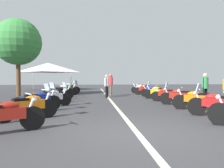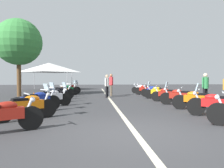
{
  "view_description": "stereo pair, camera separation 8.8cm",
  "coord_description": "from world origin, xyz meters",
  "px_view_note": "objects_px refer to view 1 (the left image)",
  "views": [
    {
      "loc": [
        -5.21,
        1.15,
        1.41
      ],
      "look_at": [
        7.03,
        0.0,
        1.06
      ],
      "focal_mm": 33.72,
      "sensor_mm": 36.0,
      "label": 1
    },
    {
      "loc": [
        -5.21,
        1.06,
        1.41
      ],
      "look_at": [
        7.03,
        0.0,
        1.06
      ],
      "focal_mm": 33.72,
      "sensor_mm": 36.0,
      "label": 2
    }
  ],
  "objects_px": {
    "motorcycle_right_row_2": "(197,100)",
    "roadside_tree_0": "(18,42)",
    "motorcycle_right_row_8": "(142,89)",
    "motorcycle_left_row_8": "(69,89)",
    "bystander_0": "(205,86)",
    "bystander_3": "(111,83)",
    "motorcycle_left_row_6": "(61,91)",
    "motorcycle_left_row_1": "(28,106)",
    "motorcycle_left_row_4": "(54,95)",
    "bystander_1": "(107,84)",
    "traffic_cone_0": "(34,97)",
    "motorcycle_left_row_0": "(2,116)",
    "motorcycle_right_row_3": "(180,96)",
    "motorcycle_right_row_5": "(158,92)",
    "motorcycle_left_row_2": "(37,101)",
    "motorcycle_right_row_6": "(153,91)",
    "motorcycle_left_row_7": "(66,90)",
    "event_tent": "(48,68)",
    "motorcycle_right_row_4": "(167,94)",
    "motorcycle_left_row_5": "(59,93)",
    "motorcycle_right_row_7": "(145,90)",
    "motorcycle_left_row_3": "(51,97)",
    "motorcycle_right_row_1": "(217,104)"
  },
  "relations": [
    {
      "from": "motorcycle_left_row_1",
      "to": "motorcycle_right_row_6",
      "type": "distance_m",
      "value": 10.57
    },
    {
      "from": "bystander_3",
      "to": "motorcycle_left_row_6",
      "type": "bearing_deg",
      "value": 2.83
    },
    {
      "from": "motorcycle_left_row_1",
      "to": "motorcycle_left_row_7",
      "type": "height_order",
      "value": "same"
    },
    {
      "from": "motorcycle_left_row_1",
      "to": "motorcycle_right_row_2",
      "type": "xyz_separation_m",
      "value": [
        1.56,
        -6.75,
        -0.01
      ]
    },
    {
      "from": "motorcycle_left_row_0",
      "to": "bystander_1",
      "type": "height_order",
      "value": "bystander_1"
    },
    {
      "from": "motorcycle_left_row_1",
      "to": "motorcycle_right_row_7",
      "type": "xyz_separation_m",
      "value": [
        9.89,
        -6.52,
        -0.02
      ]
    },
    {
      "from": "motorcycle_left_row_7",
      "to": "traffic_cone_0",
      "type": "xyz_separation_m",
      "value": [
        -4.34,
        1.37,
        -0.18
      ]
    },
    {
      "from": "motorcycle_left_row_8",
      "to": "motorcycle_right_row_7",
      "type": "xyz_separation_m",
      "value": [
        -1.52,
        -6.41,
        -0.01
      ]
    },
    {
      "from": "motorcycle_right_row_4",
      "to": "traffic_cone_0",
      "type": "height_order",
      "value": "motorcycle_right_row_4"
    },
    {
      "from": "bystander_0",
      "to": "motorcycle_left_row_5",
      "type": "bearing_deg",
      "value": -133.63
    },
    {
      "from": "motorcycle_left_row_2",
      "to": "traffic_cone_0",
      "type": "xyz_separation_m",
      "value": [
        3.99,
        1.21,
        -0.18
      ]
    },
    {
      "from": "bystander_1",
      "to": "motorcycle_left_row_7",
      "type": "bearing_deg",
      "value": 175.95
    },
    {
      "from": "motorcycle_right_row_8",
      "to": "roadside_tree_0",
      "type": "relative_size",
      "value": 0.31
    },
    {
      "from": "motorcycle_left_row_2",
      "to": "motorcycle_right_row_4",
      "type": "height_order",
      "value": "motorcycle_left_row_2"
    },
    {
      "from": "motorcycle_right_row_5",
      "to": "motorcycle_left_row_4",
      "type": "bearing_deg",
      "value": 41.62
    },
    {
      "from": "motorcycle_right_row_2",
      "to": "motorcycle_right_row_7",
      "type": "xyz_separation_m",
      "value": [
        8.33,
        0.23,
        -0.01
      ]
    },
    {
      "from": "motorcycle_left_row_1",
      "to": "motorcycle_left_row_2",
      "type": "relative_size",
      "value": 1.0
    },
    {
      "from": "motorcycle_left_row_7",
      "to": "motorcycle_left_row_0",
      "type": "bearing_deg",
      "value": -119.81
    },
    {
      "from": "motorcycle_right_row_4",
      "to": "motorcycle_left_row_7",
      "type": "bearing_deg",
      "value": -2.54
    },
    {
      "from": "roadside_tree_0",
      "to": "motorcycle_right_row_8",
      "type": "bearing_deg",
      "value": -77.94
    },
    {
      "from": "motorcycle_left_row_8",
      "to": "bystander_0",
      "type": "relative_size",
      "value": 1.15
    },
    {
      "from": "motorcycle_right_row_3",
      "to": "traffic_cone_0",
      "type": "distance_m",
      "value": 8.36
    },
    {
      "from": "motorcycle_right_row_5",
      "to": "traffic_cone_0",
      "type": "height_order",
      "value": "motorcycle_right_row_5"
    },
    {
      "from": "motorcycle_left_row_8",
      "to": "traffic_cone_0",
      "type": "bearing_deg",
      "value": -131.09
    },
    {
      "from": "bystander_3",
      "to": "event_tent",
      "type": "bearing_deg",
      "value": -62.95
    },
    {
      "from": "motorcycle_left_row_5",
      "to": "bystander_0",
      "type": "bearing_deg",
      "value": -52.43
    },
    {
      "from": "motorcycle_left_row_8",
      "to": "traffic_cone_0",
      "type": "relative_size",
      "value": 3.14
    },
    {
      "from": "motorcycle_right_row_6",
      "to": "motorcycle_left_row_3",
      "type": "bearing_deg",
      "value": 62.72
    },
    {
      "from": "bystander_1",
      "to": "event_tent",
      "type": "xyz_separation_m",
      "value": [
        10.28,
        6.21,
        1.67
      ]
    },
    {
      "from": "motorcycle_left_row_0",
      "to": "motorcycle_left_row_1",
      "type": "height_order",
      "value": "motorcycle_left_row_1"
    },
    {
      "from": "motorcycle_left_row_6",
      "to": "event_tent",
      "type": "xyz_separation_m",
      "value": [
        9.9,
        2.93,
        2.19
      ]
    },
    {
      "from": "motorcycle_left_row_1",
      "to": "traffic_cone_0",
      "type": "distance_m",
      "value": 5.73
    },
    {
      "from": "motorcycle_right_row_4",
      "to": "event_tent",
      "type": "distance_m",
      "value": 16.61
    },
    {
      "from": "motorcycle_left_row_0",
      "to": "motorcycle_right_row_1",
      "type": "xyz_separation_m",
      "value": [
        1.76,
        -6.82,
        0.02
      ]
    },
    {
      "from": "event_tent",
      "to": "motorcycle_right_row_7",
      "type": "bearing_deg",
      "value": -130.9
    },
    {
      "from": "motorcycle_left_row_2",
      "to": "motorcycle_right_row_6",
      "type": "height_order",
      "value": "motorcycle_left_row_2"
    },
    {
      "from": "bystander_3",
      "to": "event_tent",
      "type": "distance_m",
      "value": 11.39
    },
    {
      "from": "event_tent",
      "to": "motorcycle_left_row_1",
      "type": "bearing_deg",
      "value": -170.51
    },
    {
      "from": "motorcycle_left_row_4",
      "to": "bystander_1",
      "type": "bearing_deg",
      "value": 4.9
    },
    {
      "from": "motorcycle_left_row_0",
      "to": "motorcycle_right_row_3",
      "type": "height_order",
      "value": "motorcycle_right_row_3"
    },
    {
      "from": "motorcycle_left_row_7",
      "to": "bystander_0",
      "type": "relative_size",
      "value": 1.14
    },
    {
      "from": "motorcycle_left_row_0",
      "to": "motorcycle_left_row_8",
      "type": "distance_m",
      "value": 13.2
    },
    {
      "from": "motorcycle_left_row_8",
      "to": "motorcycle_left_row_1",
      "type": "bearing_deg",
      "value": -117.76
    },
    {
      "from": "motorcycle_left_row_6",
      "to": "traffic_cone_0",
      "type": "height_order",
      "value": "motorcycle_left_row_6"
    },
    {
      "from": "motorcycle_left_row_4",
      "to": "motorcycle_left_row_8",
      "type": "bearing_deg",
      "value": 49.8
    },
    {
      "from": "motorcycle_left_row_6",
      "to": "motorcycle_left_row_8",
      "type": "bearing_deg",
      "value": 47.49
    },
    {
      "from": "motorcycle_right_row_2",
      "to": "roadside_tree_0",
      "type": "relative_size",
      "value": 0.34
    },
    {
      "from": "motorcycle_right_row_1",
      "to": "traffic_cone_0",
      "type": "distance_m",
      "value": 9.78
    },
    {
      "from": "motorcycle_left_row_3",
      "to": "motorcycle_left_row_5",
      "type": "relative_size",
      "value": 1.01
    },
    {
      "from": "motorcycle_right_row_8",
      "to": "traffic_cone_0",
      "type": "height_order",
      "value": "motorcycle_right_row_8"
    }
  ]
}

